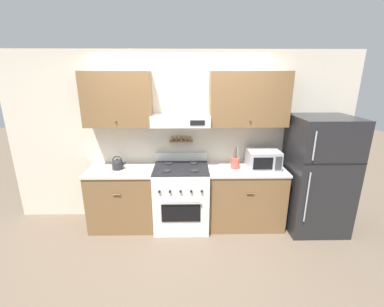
{
  "coord_description": "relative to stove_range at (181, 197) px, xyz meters",
  "views": [
    {
      "loc": [
        0.1,
        -3.17,
        2.21
      ],
      "look_at": [
        0.16,
        0.26,
        1.15
      ],
      "focal_mm": 24.0,
      "sensor_mm": 36.0,
      "label": 1
    }
  ],
  "objects": [
    {
      "name": "ground_plane",
      "position": [
        0.0,
        -0.29,
        -0.47
      ],
      "size": [
        16.0,
        16.0,
        0.0
      ],
      "primitive_type": "plane",
      "color": "brown"
    },
    {
      "name": "wall_back",
      "position": [
        0.04,
        0.31,
        1.0
      ],
      "size": [
        5.2,
        0.46,
        2.55
      ],
      "color": "beige",
      "rests_on": "ground_plane"
    },
    {
      "name": "counter_left",
      "position": [
        -0.87,
        0.03,
        -0.02
      ],
      "size": [
        0.95,
        0.64,
        0.9
      ],
      "color": "brown",
      "rests_on": "ground_plane"
    },
    {
      "name": "counter_right",
      "position": [
        0.95,
        0.03,
        -0.02
      ],
      "size": [
        1.12,
        0.64,
        0.9
      ],
      "color": "brown",
      "rests_on": "ground_plane"
    },
    {
      "name": "stove_range",
      "position": [
        0.0,
        0.0,
        0.0
      ],
      "size": [
        0.79,
        0.7,
        1.06
      ],
      "color": "white",
      "rests_on": "ground_plane"
    },
    {
      "name": "refrigerator",
      "position": [
        1.97,
        -0.05,
        0.36
      ],
      "size": [
        0.81,
        0.79,
        1.67
      ],
      "color": "#232326",
      "rests_on": "ground_plane"
    },
    {
      "name": "tea_kettle",
      "position": [
        -0.91,
        0.04,
        0.5
      ],
      "size": [
        0.21,
        0.16,
        0.2
      ],
      "color": "#232326",
      "rests_on": "counter_left"
    },
    {
      "name": "microwave",
      "position": [
        1.19,
        0.06,
        0.56
      ],
      "size": [
        0.45,
        0.41,
        0.27
      ],
      "color": "#ADAFB5",
      "rests_on": "counter_right"
    },
    {
      "name": "utensil_crock",
      "position": [
        0.78,
        0.04,
        0.51
      ],
      "size": [
        0.13,
        0.13,
        0.31
      ],
      "color": "#B24C42",
      "rests_on": "counter_right"
    }
  ]
}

